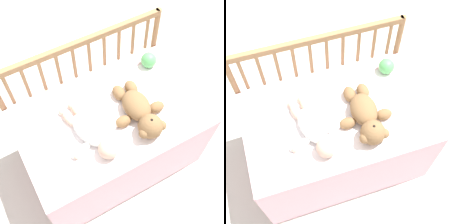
# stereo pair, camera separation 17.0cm
# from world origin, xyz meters

# --- Properties ---
(ground_plane) EXTENTS (12.00, 12.00, 0.00)m
(ground_plane) POSITION_xyz_m (0.00, 0.00, 0.00)
(ground_plane) COLOR silver
(crib_mattress) EXTENTS (1.07, 0.66, 0.55)m
(crib_mattress) POSITION_xyz_m (0.00, 0.00, 0.28)
(crib_mattress) COLOR #EDB7C6
(crib_mattress) RESTS_ON ground_plane
(crib_rail) EXTENTS (1.07, 0.04, 0.84)m
(crib_rail) POSITION_xyz_m (-0.00, 0.35, 0.59)
(crib_rail) COLOR #997047
(crib_rail) RESTS_ON ground_plane
(blanket) EXTENTS (0.83, 0.55, 0.01)m
(blanket) POSITION_xyz_m (-0.02, -0.04, 0.56)
(blanket) COLOR white
(blanket) RESTS_ON crib_mattress
(teddy_bear) EXTENTS (0.31, 0.41, 0.14)m
(teddy_bear) POSITION_xyz_m (0.14, -0.08, 0.61)
(teddy_bear) COLOR olive
(teddy_bear) RESTS_ON crib_mattress
(baby) EXTENTS (0.34, 0.43, 0.11)m
(baby) POSITION_xyz_m (-0.15, -0.06, 0.59)
(baby) COLOR white
(baby) RESTS_ON crib_mattress
(toy_ball) EXTENTS (0.10, 0.10, 0.10)m
(toy_ball) POSITION_xyz_m (0.38, 0.21, 0.60)
(toy_ball) COLOR #59BF66
(toy_ball) RESTS_ON crib_mattress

